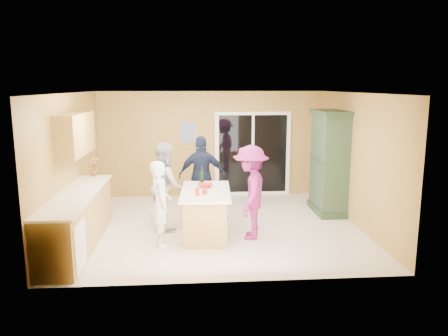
{
  "coord_description": "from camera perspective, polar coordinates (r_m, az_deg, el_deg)",
  "views": [
    {
      "loc": [
        -0.48,
        -8.25,
        2.74
      ],
      "look_at": [
        0.15,
        0.1,
        1.15
      ],
      "focal_mm": 35.0,
      "sensor_mm": 36.0,
      "label": 1
    }
  ],
  "objects": [
    {
      "name": "woman_magenta",
      "position": [
        7.87,
        3.49,
        -3.17
      ],
      "size": [
        0.87,
        1.21,
        1.7
      ],
      "primitive_type": "imported",
      "rotation": [
        0.0,
        0.0,
        -1.81
      ],
      "color": "#7C1B58",
      "rests_on": "floor"
    },
    {
      "name": "white_plate",
      "position": [
        7.95,
        -2.58,
        -2.93
      ],
      "size": [
        0.32,
        0.32,
        0.02
      ],
      "primitive_type": "cylinder",
      "rotation": [
        0.0,
        0.0,
        -0.4
      ],
      "color": "silver",
      "rests_on": "kitchen_island"
    },
    {
      "name": "wall_left",
      "position": [
        8.68,
        -19.42,
        0.58
      ],
      "size": [
        0.1,
        5.0,
        2.6
      ],
      "primitive_type": "cube",
      "color": "tan",
      "rests_on": "ground"
    },
    {
      "name": "woman_navy",
      "position": [
        9.29,
        -2.88,
        -1.02
      ],
      "size": [
        1.0,
        0.42,
        1.7
      ],
      "primitive_type": "imported",
      "rotation": [
        0.0,
        0.0,
        3.13
      ],
      "color": "#181F36",
      "rests_on": "floor"
    },
    {
      "name": "framed_picture",
      "position": [
        10.79,
        -4.68,
        4.65
      ],
      "size": [
        0.46,
        0.04,
        0.56
      ],
      "color": "#AA8455",
      "rests_on": "wall_back"
    },
    {
      "name": "wine_bottle",
      "position": [
        8.41,
        -2.89,
        -1.22
      ],
      "size": [
        0.09,
        0.09,
        0.37
      ],
      "rotation": [
        0.0,
        0.0,
        0.09
      ],
      "color": "black",
      "rests_on": "kitchen_island"
    },
    {
      "name": "kitchen_island",
      "position": [
        8.08,
        -2.4,
        -6.09
      ],
      "size": [
        0.96,
        1.67,
        0.85
      ],
      "rotation": [
        0.0,
        0.0,
        -0.05
      ],
      "color": "tan",
      "rests_on": "floor"
    },
    {
      "name": "tumbler_far",
      "position": [
        7.69,
        -2.54,
        -2.99
      ],
      "size": [
        0.1,
        0.1,
        0.12
      ],
      "primitive_type": "cylinder",
      "rotation": [
        0.0,
        0.0,
        -0.21
      ],
      "color": "#A72312",
      "rests_on": "kitchen_island"
    },
    {
      "name": "floor",
      "position": [
        8.71,
        -0.94,
        -7.59
      ],
      "size": [
        5.5,
        5.5,
        0.0
      ],
      "primitive_type": "plane",
      "color": "beige",
      "rests_on": "ground"
    },
    {
      "name": "woman_grey",
      "position": [
        8.51,
        -7.58,
        -2.28
      ],
      "size": [
        0.82,
        0.95,
        1.67
      ],
      "primitive_type": "imported",
      "rotation": [
        0.0,
        0.0,
        1.82
      ],
      "color": "#949496",
      "rests_on": "floor"
    },
    {
      "name": "tumbler_near",
      "position": [
        7.62,
        -3.51,
        -3.16
      ],
      "size": [
        0.1,
        0.1,
        0.12
      ],
      "primitive_type": "cylinder",
      "rotation": [
        0.0,
        0.0,
        -0.4
      ],
      "color": "#A72312",
      "rests_on": "kitchen_island"
    },
    {
      "name": "wall_right",
      "position": [
        8.98,
        16.84,
        1.06
      ],
      "size": [
        0.1,
        5.0,
        2.6
      ],
      "primitive_type": "cube",
      "color": "tan",
      "rests_on": "ground"
    },
    {
      "name": "woman_white",
      "position": [
        7.58,
        -8.29,
        -4.63
      ],
      "size": [
        0.45,
        0.6,
        1.49
      ],
      "primitive_type": "imported",
      "rotation": [
        0.0,
        0.0,
        1.76
      ],
      "color": "silver",
      "rests_on": "floor"
    },
    {
      "name": "green_hutch",
      "position": [
        9.68,
        13.62,
        0.58
      ],
      "size": [
        0.64,
        1.21,
        2.22
      ],
      "color": "#243A24",
      "rests_on": "floor"
    },
    {
      "name": "upper_cabinets",
      "position": [
        8.36,
        -18.85,
        4.24
      ],
      "size": [
        0.35,
        1.6,
        0.75
      ],
      "primitive_type": "cube",
      "color": "tan",
      "rests_on": "wall_left"
    },
    {
      "name": "sliding_door",
      "position": [
        10.95,
        3.76,
        1.86
      ],
      "size": [
        1.9,
        0.07,
        2.1
      ],
      "color": "white",
      "rests_on": "floor"
    },
    {
      "name": "wall_front",
      "position": [
        5.95,
        0.46,
        -3.27
      ],
      "size": [
        5.5,
        0.1,
        2.6
      ],
      "primitive_type": "cube",
      "color": "tan",
      "rests_on": "ground"
    },
    {
      "name": "ceiling",
      "position": [
        8.26,
        -1.0,
        9.78
      ],
      "size": [
        5.5,
        5.0,
        0.1
      ],
      "primitive_type": "cube",
      "color": "white",
      "rests_on": "wall_back"
    },
    {
      "name": "left_cabinet_run",
      "position": [
        7.8,
        -18.85,
        -6.82
      ],
      "size": [
        0.65,
        3.05,
        1.24
      ],
      "color": "tan",
      "rests_on": "floor"
    },
    {
      "name": "tulip_vase",
      "position": [
        9.13,
        -16.71,
        0.29
      ],
      "size": [
        0.25,
        0.19,
        0.43
      ],
      "primitive_type": "imported",
      "rotation": [
        0.0,
        0.0,
        0.18
      ],
      "color": "red",
      "rests_on": "left_cabinet_run"
    },
    {
      "name": "serving_bowl",
      "position": [
        8.22,
        -2.47,
        -2.29
      ],
      "size": [
        0.3,
        0.3,
        0.07
      ],
      "primitive_type": "imported",
      "rotation": [
        0.0,
        0.0,
        0.11
      ],
      "color": "#A72312",
      "rests_on": "kitchen_island"
    },
    {
      "name": "wall_back",
      "position": [
        10.86,
        -1.75,
        3.13
      ],
      "size": [
        5.5,
        0.1,
        2.6
      ],
      "primitive_type": "cube",
      "color": "tan",
      "rests_on": "ground"
    }
  ]
}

